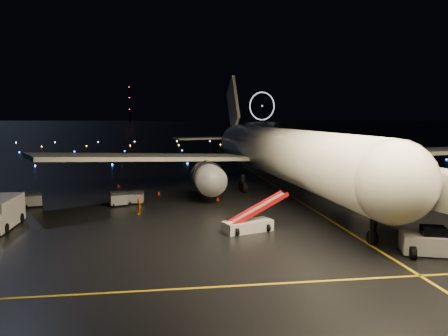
# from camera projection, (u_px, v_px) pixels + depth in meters

# --- Properties ---
(ground) EXTENTS (2000.00, 2000.00, 0.00)m
(ground) POSITION_uv_depth(u_px,v_px,m) (169.00, 130.00, 332.86)
(ground) COLOR black
(ground) RESTS_ON ground
(lane_centre) EXTENTS (0.25, 80.00, 0.02)m
(lane_centre) POSITION_uv_depth(u_px,v_px,m) (303.00, 203.00, 54.38)
(lane_centre) COLOR gold
(lane_centre) RESTS_ON ground
(lane_cross) EXTENTS (60.00, 0.25, 0.02)m
(lane_cross) POSITION_uv_depth(u_px,v_px,m) (170.00, 290.00, 27.43)
(lane_cross) COLOR gold
(lane_cross) RESTS_ON ground
(airliner) EXTENTS (70.37, 67.19, 19.03)m
(airliner) POSITION_uv_depth(u_px,v_px,m) (272.00, 125.00, 64.31)
(airliner) COLOR silver
(airliner) RESTS_ON ground
(pushback_tug) EXTENTS (5.22, 3.86, 2.22)m
(pushback_tug) POSITION_uv_depth(u_px,v_px,m) (433.00, 240.00, 34.37)
(pushback_tug) COLOR silver
(pushback_tug) RESTS_ON ground
(belt_loader) EXTENTS (7.14, 4.01, 3.34)m
(belt_loader) POSITION_uv_depth(u_px,v_px,m) (248.00, 214.00, 41.06)
(belt_loader) COLOR silver
(belt_loader) RESTS_ON ground
(service_truck) EXTENTS (2.69, 8.16, 2.99)m
(service_truck) POSITION_uv_depth(u_px,v_px,m) (1.00, 213.00, 42.55)
(service_truck) COLOR silver
(service_truck) RESTS_ON ground
(crew_c) EXTENTS (0.82, 1.18, 1.87)m
(crew_c) POSITION_uv_depth(u_px,v_px,m) (139.00, 206.00, 48.31)
(crew_c) COLOR orange
(crew_c) RESTS_ON ground
(safety_cone_0) EXTENTS (0.59, 0.59, 0.51)m
(safety_cone_0) POSITION_uv_depth(u_px,v_px,m) (217.00, 199.00, 56.34)
(safety_cone_0) COLOR #F73000
(safety_cone_0) RESTS_ON ground
(safety_cone_1) EXTENTS (0.48, 0.48, 0.52)m
(safety_cone_1) POSITION_uv_depth(u_px,v_px,m) (209.00, 189.00, 63.23)
(safety_cone_1) COLOR #F73000
(safety_cone_1) RESTS_ON ground
(safety_cone_2) EXTENTS (0.41, 0.41, 0.45)m
(safety_cone_2) POSITION_uv_depth(u_px,v_px,m) (159.00, 193.00, 60.60)
(safety_cone_2) COLOR #F73000
(safety_cone_2) RESTS_ON ground
(safety_cone_3) EXTENTS (0.52, 0.52, 0.55)m
(safety_cone_3) POSITION_uv_depth(u_px,v_px,m) (118.00, 185.00, 67.04)
(safety_cone_3) COLOR #F73000
(safety_cone_3) RESTS_ON ground
(ferris_wheel) EXTENTS (49.33, 16.80, 52.00)m
(ferris_wheel) POSITION_uv_depth(u_px,v_px,m) (262.00, 107.00, 766.40)
(ferris_wheel) COLOR black
(ferris_wheel) RESTS_ON ground
(radio_mast) EXTENTS (1.80, 1.80, 64.00)m
(radio_mast) POSITION_uv_depth(u_px,v_px,m) (129.00, 104.00, 753.20)
(radio_mast) COLOR black
(radio_mast) RESTS_ON ground
(taxiway_lights) EXTENTS (164.00, 92.00, 0.36)m
(taxiway_lights) POSITION_uv_depth(u_px,v_px,m) (179.00, 149.00, 142.14)
(taxiway_lights) COLOR black
(taxiway_lights) RESTS_ON ground
(baggage_cart_0) EXTENTS (1.88, 1.37, 1.53)m
(baggage_cart_0) POSITION_uv_depth(u_px,v_px,m) (136.00, 198.00, 54.17)
(baggage_cart_0) COLOR gray
(baggage_cart_0) RESTS_ON ground
(baggage_cart_1) EXTENTS (2.30, 1.89, 1.69)m
(baggage_cart_1) POSITION_uv_depth(u_px,v_px,m) (118.00, 199.00, 52.89)
(baggage_cart_1) COLOR gray
(baggage_cart_1) RESTS_ON ground
(baggage_cart_2) EXTENTS (2.33, 1.92, 1.71)m
(baggage_cart_2) POSITION_uv_depth(u_px,v_px,m) (33.00, 200.00, 52.35)
(baggage_cart_2) COLOR gray
(baggage_cart_2) RESTS_ON ground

